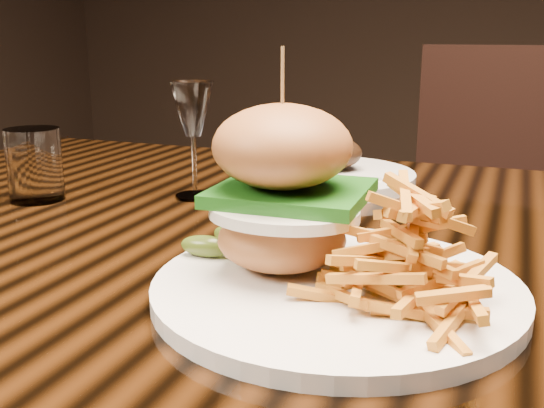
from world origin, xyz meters
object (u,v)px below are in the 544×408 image
(dining_table, at_px, (356,291))
(chair_far, at_px, (494,218))
(far_dish, at_px, (328,172))
(wine_glass, at_px, (193,114))
(burger_plate, at_px, (336,232))

(dining_table, bearing_deg, chair_far, 81.49)
(dining_table, xyz_separation_m, far_dish, (-0.10, 0.23, 0.09))
(wine_glass, bearing_deg, chair_far, 64.56)
(wine_glass, xyz_separation_m, chair_far, (0.39, 0.82, -0.33))
(wine_glass, bearing_deg, dining_table, -16.19)
(wine_glass, bearing_deg, burger_plate, -43.87)
(dining_table, relative_size, far_dish, 5.92)
(dining_table, xyz_separation_m, burger_plate, (0.03, -0.20, 0.14))
(wine_glass, bearing_deg, far_dish, 46.57)
(dining_table, height_order, wine_glass, wine_glass)
(burger_plate, distance_m, wine_glass, 0.40)
(burger_plate, height_order, far_dish, burger_plate)
(burger_plate, height_order, wine_glass, burger_plate)
(wine_glass, relative_size, chair_far, 0.17)
(wine_glass, xyz_separation_m, far_dish, (0.15, 0.16, -0.10))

